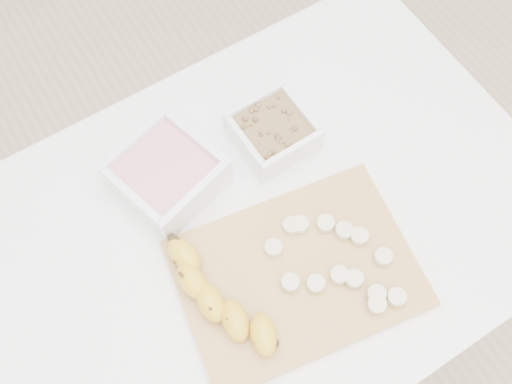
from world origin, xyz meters
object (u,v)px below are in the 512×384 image
table (264,238)px  bowl_yogurt (167,173)px  bowl_granola (273,131)px  cutting_board (296,273)px  banana (221,299)px

table → bowl_yogurt: size_ratio=5.07×
table → bowl_yogurt: 0.23m
bowl_yogurt → bowl_granola: 0.20m
bowl_yogurt → cutting_board: bowl_yogurt is taller
table → banana: banana is taller
cutting_board → banana: (-0.13, 0.02, 0.03)m
banana → bowl_granola: bearing=41.0°
bowl_granola → banana: bearing=-137.5°
table → banana: 0.21m
table → bowl_granola: (0.10, 0.13, 0.13)m
bowl_granola → bowl_yogurt: bearing=173.4°
bowl_yogurt → table: bearing=-54.6°
bowl_yogurt → bowl_granola: size_ratio=1.49×
table → cutting_board: cutting_board is taller
bowl_yogurt → bowl_granola: bearing=-6.6°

